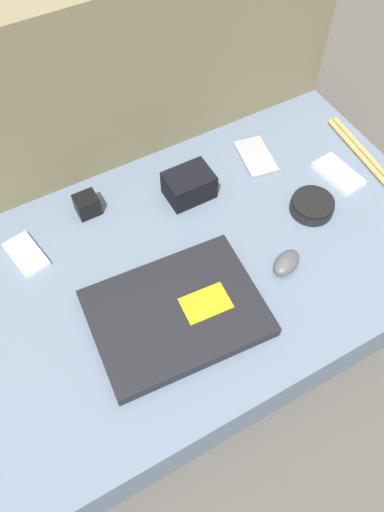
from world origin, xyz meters
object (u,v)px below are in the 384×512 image
at_px(speaker_puck, 312,206).
at_px(phone_silver, 26,254).
at_px(charger_brick, 87,205).
at_px(camera_pouch, 189,185).
at_px(laptop, 177,313).
at_px(phone_small, 338,174).
at_px(phone_black, 256,157).
at_px(computer_mouse, 286,263).

bearing_deg(speaker_puck, phone_silver, 162.28).
distance_m(speaker_puck, charger_brick, 0.49).
bearing_deg(camera_pouch, laptop, -123.35).
xyz_separation_m(phone_small, camera_pouch, (-0.33, 0.12, 0.03)).
height_order(laptop, phone_black, laptop).
bearing_deg(phone_silver, phone_black, -10.14).
bearing_deg(phone_black, phone_small, -35.15).
height_order(computer_mouse, phone_silver, computer_mouse).
bearing_deg(phone_small, camera_pouch, 153.59).
relative_size(phone_small, camera_pouch, 1.19).
bearing_deg(computer_mouse, laptop, 154.63).
xyz_separation_m(speaker_puck, camera_pouch, (-0.21, 0.17, 0.02)).
bearing_deg(phone_black, charger_brick, -175.36).
bearing_deg(speaker_puck, charger_brick, 151.51).
distance_m(computer_mouse, phone_black, 0.31).
height_order(speaker_puck, phone_silver, speaker_puck).
xyz_separation_m(phone_black, charger_brick, (-0.41, 0.04, 0.02)).
xyz_separation_m(phone_black, phone_small, (0.14, -0.14, 0.00)).
bearing_deg(speaker_puck, camera_pouch, 141.56).
relative_size(laptop, speaker_puck, 3.51).
relative_size(laptop, computer_mouse, 4.08).
xyz_separation_m(phone_small, charger_brick, (-0.54, 0.18, 0.02)).
bearing_deg(computer_mouse, camera_pouch, 83.35).
height_order(laptop, charger_brick, charger_brick).
relative_size(phone_silver, phone_black, 0.87).
bearing_deg(camera_pouch, speaker_puck, -38.44).
bearing_deg(speaker_puck, phone_black, 96.23).
xyz_separation_m(laptop, computer_mouse, (0.25, -0.01, 0.00)).
bearing_deg(charger_brick, camera_pouch, -16.45).
height_order(laptop, camera_pouch, camera_pouch).
bearing_deg(phone_black, laptop, -131.92).
bearing_deg(phone_silver, charger_brick, 5.80).
bearing_deg(phone_silver, computer_mouse, -42.42).
xyz_separation_m(laptop, phone_silver, (-0.21, 0.27, -0.01)).
distance_m(camera_pouch, charger_brick, 0.23).
relative_size(speaker_puck, charger_brick, 1.95).
relative_size(computer_mouse, camera_pouch, 0.80).
bearing_deg(laptop, speaker_puck, 17.07).
height_order(laptop, computer_mouse, same).
height_order(computer_mouse, camera_pouch, camera_pouch).
bearing_deg(charger_brick, speaker_puck, -28.49).
bearing_deg(computer_mouse, speaker_puck, 12.00).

